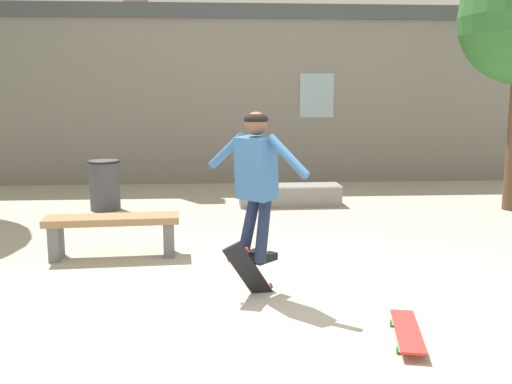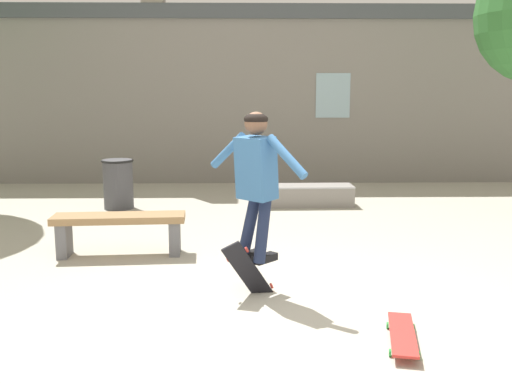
# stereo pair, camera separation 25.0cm
# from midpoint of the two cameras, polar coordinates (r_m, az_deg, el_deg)

# --- Properties ---
(ground_plane) EXTENTS (40.00, 40.00, 0.00)m
(ground_plane) POSITION_cam_midpoint_polar(r_m,az_deg,el_deg) (4.84, 1.45, -12.77)
(ground_plane) COLOR #B2AD9E
(building_backdrop) EXTENTS (15.44, 0.52, 4.93)m
(building_backdrop) POSITION_cam_midpoint_polar(r_m,az_deg,el_deg) (11.99, -2.02, 9.98)
(building_backdrop) COLOR gray
(building_backdrop) RESTS_ON ground_plane
(park_bench) EXTENTS (1.53, 0.49, 0.48)m
(park_bench) POSITION_cam_midpoint_polar(r_m,az_deg,el_deg) (6.75, -15.18, -3.48)
(park_bench) COLOR #99754C
(park_bench) RESTS_ON ground_plane
(skate_ledge) EXTENTS (1.69, 0.54, 0.35)m
(skate_ledge) POSITION_cam_midpoint_polar(r_m,az_deg,el_deg) (9.54, 2.64, -0.31)
(skate_ledge) COLOR gray
(skate_ledge) RESTS_ON ground_plane
(trash_bin) EXTENTS (0.51, 0.51, 0.80)m
(trash_bin) POSITION_cam_midpoint_polar(r_m,az_deg,el_deg) (9.47, -15.63, 0.78)
(trash_bin) COLOR #47474C
(trash_bin) RESTS_ON ground_plane
(skater) EXTENTS (0.90, 0.89, 1.39)m
(skater) POSITION_cam_midpoint_polar(r_m,az_deg,el_deg) (5.21, -1.37, 1.81)
(skater) COLOR teal
(skateboard_flipping) EXTENTS (0.54, 0.33, 0.75)m
(skateboard_flipping) POSITION_cam_midpoint_polar(r_m,az_deg,el_deg) (5.33, -1.84, -8.37)
(skateboard_flipping) COLOR black
(skateboard_resting) EXTENTS (0.34, 0.82, 0.08)m
(skateboard_resting) POSITION_cam_midpoint_polar(r_m,az_deg,el_deg) (4.59, 13.37, -13.38)
(skateboard_resting) COLOR red
(skateboard_resting) RESTS_ON ground_plane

